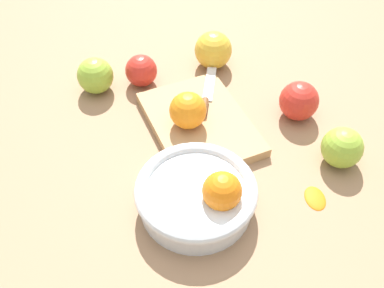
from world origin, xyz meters
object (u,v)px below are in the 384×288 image
(apple_front_right_2, at_px, (213,50))
(apple_back_right_2, at_px, (141,71))
(cutting_board, at_px, (200,124))
(orange_on_board, at_px, (188,110))
(apple_front_right, at_px, (299,101))
(knife, at_px, (208,96))
(bowl, at_px, (198,195))
(apple_back_right, at_px, (95,76))
(apple_front_left, at_px, (342,148))

(apple_front_right_2, height_order, apple_back_right_2, apple_front_right_2)
(cutting_board, relative_size, apple_back_right_2, 3.61)
(orange_on_board, distance_m, apple_front_right_2, 0.22)
(cutting_board, relative_size, apple_front_right, 3.16)
(cutting_board, xyz_separation_m, apple_back_right_2, (0.17, 0.08, 0.02))
(apple_front_right_2, bearing_deg, orange_on_board, 149.95)
(knife, distance_m, apple_front_right, 0.18)
(bowl, xyz_separation_m, apple_back_right, (0.35, 0.12, 0.00))
(bowl, bearing_deg, cutting_board, -16.93)
(orange_on_board, bearing_deg, apple_front_left, -120.91)
(knife, distance_m, apple_back_right_2, 0.16)
(orange_on_board, bearing_deg, apple_front_right_2, -30.05)
(apple_front_right, relative_size, apple_front_right_2, 0.94)
(orange_on_board, distance_m, apple_front_right, 0.23)
(apple_back_right, height_order, apple_back_right_2, apple_back_right)
(apple_front_right, xyz_separation_m, apple_back_right, (0.19, 0.38, -0.00))
(apple_front_left, bearing_deg, apple_front_right_2, 22.06)
(bowl, height_order, apple_front_right, bowl)
(orange_on_board, bearing_deg, cutting_board, -79.50)
(apple_front_right_2, bearing_deg, apple_back_right, 93.28)
(orange_on_board, xyz_separation_m, apple_front_right, (-0.01, -0.22, -0.02))
(orange_on_board, bearing_deg, apple_back_right, 41.50)
(bowl, bearing_deg, apple_back_right_2, 4.56)
(bowl, height_order, apple_front_left, bowl)
(knife, bearing_deg, apple_front_right, -114.32)
(bowl, xyz_separation_m, apple_front_right_2, (0.37, -0.14, 0.01))
(apple_front_right, relative_size, apple_back_right, 1.03)
(bowl, relative_size, apple_back_right_2, 2.95)
(bowl, height_order, apple_front_right_2, bowl)
(apple_front_left, bearing_deg, knife, 42.06)
(bowl, height_order, apple_back_right_2, bowl)
(bowl, relative_size, apple_front_right, 2.58)
(apple_front_right, height_order, apple_front_right_2, apple_front_right_2)
(apple_front_right, distance_m, apple_front_right_2, 0.23)
(bowl, height_order, orange_on_board, same)
(apple_back_right, height_order, apple_front_left, apple_back_right)
(bowl, relative_size, apple_back_right, 2.65)
(knife, bearing_deg, apple_front_right_2, -21.82)
(knife, xyz_separation_m, apple_front_right, (-0.07, -0.17, 0.01))
(orange_on_board, relative_size, knife, 0.47)
(apple_front_left, bearing_deg, apple_back_right_2, 43.76)
(apple_front_right_2, relative_size, apple_back_right_2, 1.22)
(apple_front_right, distance_m, apple_front_left, 0.14)
(cutting_board, relative_size, orange_on_board, 3.49)
(orange_on_board, relative_size, apple_front_left, 0.94)
(apple_front_right, bearing_deg, knife, 65.68)
(cutting_board, bearing_deg, apple_back_right_2, 26.53)
(apple_front_right_2, distance_m, apple_back_right_2, 0.17)
(apple_front_right, relative_size, apple_front_left, 1.04)
(bowl, distance_m, apple_back_right, 0.37)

